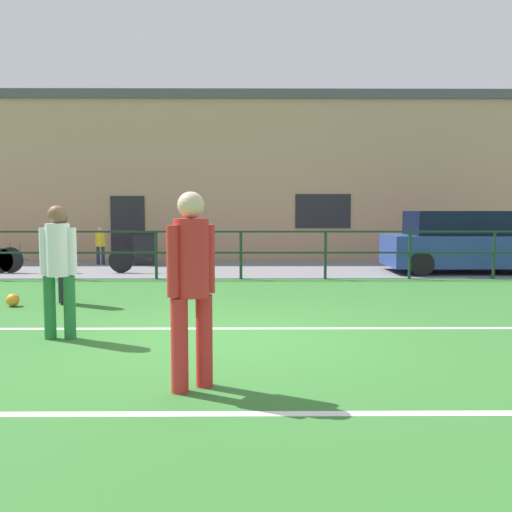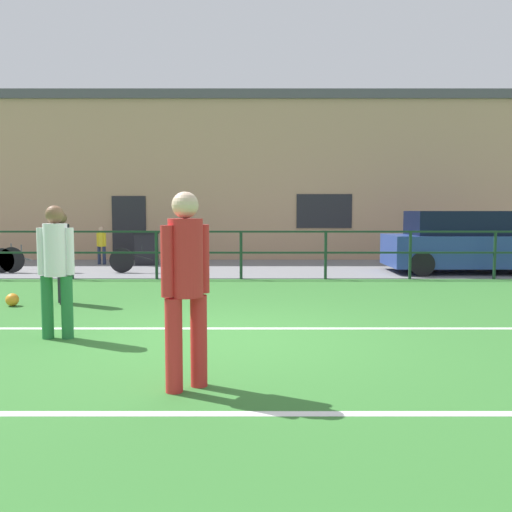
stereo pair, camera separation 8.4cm
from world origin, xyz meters
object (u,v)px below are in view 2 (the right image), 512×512
player_goalkeeper (62,252)px  player_winger (186,278)px  parked_car_red (462,243)px  trash_bin_0 (147,248)px  bicycle_parked_1 (33,260)px  spectator_child (102,243)px  soccer_ball_match (13,300)px  bicycle_parked_2 (154,260)px  player_striker (57,263)px

player_goalkeeper → player_winger: bearing=5.0°
player_goalkeeper → player_winger: 5.38m
parked_car_red → trash_bin_0: bearing=166.9°
player_winger → bicycle_parked_1: player_winger is taller
player_goalkeeper → spectator_child: player_goalkeeper is taller
soccer_ball_match → bicycle_parked_2: (1.48, 4.89, 0.25)m
player_striker → parked_car_red: (7.86, 7.38, -0.18)m
player_striker → trash_bin_0: size_ratio=1.70×
player_goalkeeper → bicycle_parked_1: 5.24m
bicycle_parked_1 → soccer_ball_match: bearing=-71.3°
spectator_child → player_winger: bearing=121.9°
trash_bin_0 → player_striker: bearing=-85.5°
player_striker → bicycle_parked_1: player_striker is taller
player_goalkeeper → player_striker: size_ratio=0.95×
player_striker → player_winger: (1.88, -1.98, 0.06)m
player_goalkeeper → trash_bin_0: size_ratio=1.62×
player_goalkeeper → bicycle_parked_1: player_goalkeeper is taller
player_striker → parked_car_red: 10.78m
player_winger → trash_bin_0: (-2.62, 11.35, -0.49)m
player_goalkeeper → bicycle_parked_2: (0.72, 4.61, -0.56)m
trash_bin_0 → parked_car_red: bearing=-13.1°
player_goalkeeper → bicycle_parked_1: size_ratio=0.74×
spectator_child → trash_bin_0: bearing=-172.6°
soccer_ball_match → bicycle_parked_1: (-1.65, 4.89, 0.25)m
soccer_ball_match → trash_bin_0: size_ratio=0.22×
trash_bin_0 → player_goalkeeper: bearing=-91.1°
parked_car_red → player_goalkeeper: bearing=-151.5°
player_goalkeeper → spectator_child: (-1.25, 6.86, -0.25)m
bicycle_parked_1 → player_striker: bearing=-65.7°
soccer_ball_match → parked_car_red: 10.75m
player_winger → spectator_child: player_winger is taller
spectator_child → trash_bin_0: 1.39m
soccer_ball_match → parked_car_red: bearing=27.9°
player_goalkeeper → bicycle_parked_2: size_ratio=0.71×
player_goalkeeper → trash_bin_0: player_goalkeeper is taller
parked_car_red → bicycle_parked_2: 8.02m
player_striker → soccer_ball_match: bearing=124.2°
player_winger → soccer_ball_match: player_winger is taller
spectator_child → parked_car_red: parked_car_red is taller
player_striker → trash_bin_0: bearing=94.1°
player_winger → spectator_child: bearing=-110.3°
player_goalkeeper → spectator_child: 6.98m
player_striker → trash_bin_0: (-0.74, 9.38, -0.44)m
player_winger → bicycle_parked_2: player_winger is taller
spectator_child → bicycle_parked_1: bearing=75.2°
player_striker → bicycle_parked_2: 7.29m
soccer_ball_match → bicycle_parked_1: size_ratio=0.10×
player_winger → trash_bin_0: 11.66m
bicycle_parked_2 → spectator_child: bearing=131.1°
player_goalkeeper → player_striker: player_striker is taller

